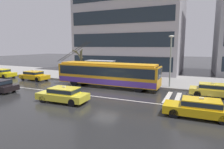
# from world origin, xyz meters

# --- Properties ---
(ground_plane) EXTENTS (160.00, 160.00, 0.00)m
(ground_plane) POSITION_xyz_m (0.00, 0.00, 0.00)
(ground_plane) COLOR #252526
(sidewalk_slab) EXTENTS (80.00, 10.00, 0.14)m
(sidewalk_slab) POSITION_xyz_m (0.00, 9.82, 0.07)
(sidewalk_slab) COLOR gray
(sidewalk_slab) RESTS_ON ground_plane
(crosswalk_stripe_edge_near) EXTENTS (0.44, 4.40, 0.01)m
(crosswalk_stripe_edge_near) POSITION_xyz_m (5.89, 1.41, 0.00)
(crosswalk_stripe_edge_near) COLOR beige
(crosswalk_stripe_edge_near) RESTS_ON ground_plane
(crosswalk_stripe_inner_a) EXTENTS (0.44, 4.40, 0.01)m
(crosswalk_stripe_inner_a) POSITION_xyz_m (6.79, 1.41, 0.00)
(crosswalk_stripe_inner_a) COLOR beige
(crosswalk_stripe_inner_a) RESTS_ON ground_plane
(crosswalk_stripe_center) EXTENTS (0.44, 4.40, 0.01)m
(crosswalk_stripe_center) POSITION_xyz_m (7.69, 1.41, 0.00)
(crosswalk_stripe_center) COLOR beige
(crosswalk_stripe_center) RESTS_ON ground_plane
(crosswalk_stripe_inner_b) EXTENTS (0.44, 4.40, 0.01)m
(crosswalk_stripe_inner_b) POSITION_xyz_m (8.59, 1.41, 0.00)
(crosswalk_stripe_inner_b) COLOR beige
(crosswalk_stripe_inner_b) RESTS_ON ground_plane
(crosswalk_stripe_edge_far) EXTENTS (0.44, 4.40, 0.01)m
(crosswalk_stripe_edge_far) POSITION_xyz_m (9.49, 1.41, 0.00)
(crosswalk_stripe_edge_far) COLOR beige
(crosswalk_stripe_edge_far) RESTS_ON ground_plane
(lane_centre_line) EXTENTS (72.00, 0.14, 0.01)m
(lane_centre_line) POSITION_xyz_m (0.00, -1.20, 0.00)
(lane_centre_line) COLOR silver
(lane_centre_line) RESTS_ON ground_plane
(trolleybus) EXTENTS (13.06, 2.69, 5.31)m
(trolleybus) POSITION_xyz_m (-1.29, 3.22, 1.55)
(trolleybus) COLOR orange
(trolleybus) RESTS_ON ground_plane
(taxi_queued_behind_bus) EXTENTS (4.28, 2.00, 1.39)m
(taxi_queued_behind_bus) POSITION_xyz_m (-12.67, 3.09, 0.70)
(taxi_queued_behind_bus) COLOR #ECAE10
(taxi_queued_behind_bus) RESTS_ON ground_plane
(taxi_oncoming_far) EXTENTS (4.44, 1.79, 1.39)m
(taxi_oncoming_far) POSITION_xyz_m (8.51, -3.15, 0.70)
(taxi_oncoming_far) COLOR gold
(taxi_oncoming_far) RESTS_ON ground_plane
(taxi_far_behind) EXTENTS (4.63, 1.84, 1.39)m
(taxi_far_behind) POSITION_xyz_m (-19.25, 2.92, 0.70)
(taxi_far_behind) COLOR yellow
(taxi_far_behind) RESTS_ON ground_plane
(taxi_ahead_of_bus) EXTENTS (4.46, 1.85, 1.39)m
(taxi_ahead_of_bus) POSITION_xyz_m (9.84, 3.15, 0.70)
(taxi_ahead_of_bus) COLOR yellow
(taxi_ahead_of_bus) RESTS_ON ground_plane
(taxi_oncoming_near) EXTENTS (4.46, 2.01, 1.39)m
(taxi_oncoming_near) POSITION_xyz_m (-2.08, -3.93, 0.70)
(taxi_oncoming_near) COLOR yellow
(taxi_oncoming_near) RESTS_ON ground_plane
(bus_shelter) EXTENTS (4.08, 1.68, 2.62)m
(bus_shelter) POSITION_xyz_m (-4.20, 7.23, 2.09)
(bus_shelter) COLOR gray
(bus_shelter) RESTS_ON sidewalk_slab
(pedestrian_at_shelter) EXTENTS (1.17, 1.17, 1.95)m
(pedestrian_at_shelter) POSITION_xyz_m (-5.80, 5.61, 1.74)
(pedestrian_at_shelter) COLOR navy
(pedestrian_at_shelter) RESTS_ON sidewalk_slab
(pedestrian_approaching_curb) EXTENTS (1.46, 1.46, 1.94)m
(pedestrian_approaching_curb) POSITION_xyz_m (2.67, 7.69, 1.70)
(pedestrian_approaching_curb) COLOR black
(pedestrian_approaching_curb) RESTS_ON sidewalk_slab
(pedestrian_walking_past) EXTENTS (1.08, 1.08, 1.91)m
(pedestrian_walking_past) POSITION_xyz_m (-4.33, 6.30, 1.62)
(pedestrian_walking_past) COLOR #475343
(pedestrian_walking_past) RESTS_ON sidewalk_slab
(street_lamp) EXTENTS (0.60, 0.32, 5.82)m
(street_lamp) POSITION_xyz_m (5.48, 5.67, 3.64)
(street_lamp) COLOR gray
(street_lamp) RESTS_ON sidewalk_slab
(street_tree_bare) EXTENTS (1.92, 1.67, 4.23)m
(street_tree_bare) POSITION_xyz_m (-6.92, 6.32, 2.46)
(street_tree_bare) COLOR #4D4A37
(street_tree_bare) RESTS_ON sidewalk_slab
(office_tower_corner_left) EXTENTS (18.60, 16.05, 22.68)m
(office_tower_corner_left) POSITION_xyz_m (-3.54, 20.14, 11.35)
(office_tower_corner_left) COLOR #B1ADB4
(office_tower_corner_left) RESTS_ON ground_plane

